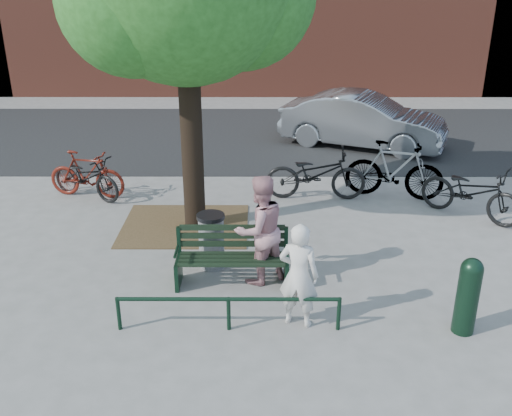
{
  "coord_description": "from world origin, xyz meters",
  "views": [
    {
      "loc": [
        0.39,
        -7.78,
        4.6
      ],
      "look_at": [
        0.37,
        1.0,
        0.88
      ],
      "focal_mm": 40.0,
      "sensor_mm": 36.0,
      "label": 1
    }
  ],
  "objects_px": {
    "litter_bin": "(211,240)",
    "bicycle_c": "(316,174)",
    "person_right": "(260,230)",
    "bollard": "(468,293)",
    "parked_car": "(363,121)",
    "person_left": "(299,275)",
    "park_bench": "(232,255)"
  },
  "relations": [
    {
      "from": "bicycle_c",
      "to": "person_right",
      "type": "bearing_deg",
      "value": 163.67
    },
    {
      "from": "person_left",
      "to": "litter_bin",
      "type": "xyz_separation_m",
      "value": [
        -1.31,
        1.65,
        -0.29
      ]
    },
    {
      "from": "parked_car",
      "to": "bicycle_c",
      "type": "bearing_deg",
      "value": -179.47
    },
    {
      "from": "person_right",
      "to": "bollard",
      "type": "bearing_deg",
      "value": 122.31
    },
    {
      "from": "litter_bin",
      "to": "park_bench",
      "type": "bearing_deg",
      "value": -55.17
    },
    {
      "from": "person_right",
      "to": "bollard",
      "type": "relative_size",
      "value": 1.58
    },
    {
      "from": "person_left",
      "to": "parked_car",
      "type": "height_order",
      "value": "person_left"
    },
    {
      "from": "litter_bin",
      "to": "person_left",
      "type": "bearing_deg",
      "value": -51.5
    },
    {
      "from": "parked_car",
      "to": "park_bench",
      "type": "bearing_deg",
      "value": 179.79
    },
    {
      "from": "bicycle_c",
      "to": "park_bench",
      "type": "bearing_deg",
      "value": 158.05
    },
    {
      "from": "person_left",
      "to": "bicycle_c",
      "type": "distance_m",
      "value": 4.74
    },
    {
      "from": "park_bench",
      "to": "person_left",
      "type": "relative_size",
      "value": 1.14
    },
    {
      "from": "person_left",
      "to": "bicycle_c",
      "type": "bearing_deg",
      "value": -79.67
    },
    {
      "from": "person_right",
      "to": "bicycle_c",
      "type": "distance_m",
      "value": 3.7
    },
    {
      "from": "park_bench",
      "to": "bicycle_c",
      "type": "xyz_separation_m",
      "value": [
        1.63,
        3.56,
        0.08
      ]
    },
    {
      "from": "person_right",
      "to": "parked_car",
      "type": "xyz_separation_m",
      "value": [
        2.84,
        7.36,
        -0.15
      ]
    },
    {
      "from": "person_right",
      "to": "litter_bin",
      "type": "relative_size",
      "value": 1.88
    },
    {
      "from": "park_bench",
      "to": "bollard",
      "type": "bearing_deg",
      "value": -22.28
    },
    {
      "from": "bollard",
      "to": "litter_bin",
      "type": "height_order",
      "value": "bollard"
    },
    {
      "from": "bicycle_c",
      "to": "parked_car",
      "type": "distance_m",
      "value": 4.21
    },
    {
      "from": "park_bench",
      "to": "person_left",
      "type": "bearing_deg",
      "value": -49.92
    },
    {
      "from": "bollard",
      "to": "bicycle_c",
      "type": "bearing_deg",
      "value": 107.9
    },
    {
      "from": "person_right",
      "to": "bicycle_c",
      "type": "height_order",
      "value": "person_right"
    },
    {
      "from": "bollard",
      "to": "parked_car",
      "type": "relative_size",
      "value": 0.25
    },
    {
      "from": "bollard",
      "to": "parked_car",
      "type": "height_order",
      "value": "parked_car"
    },
    {
      "from": "bollard",
      "to": "bicycle_c",
      "type": "distance_m",
      "value": 5.12
    },
    {
      "from": "park_bench",
      "to": "bicycle_c",
      "type": "distance_m",
      "value": 3.91
    },
    {
      "from": "bollard",
      "to": "person_left",
      "type": "bearing_deg",
      "value": 175.38
    },
    {
      "from": "park_bench",
      "to": "person_right",
      "type": "distance_m",
      "value": 0.59
    },
    {
      "from": "litter_bin",
      "to": "parked_car",
      "type": "distance_m",
      "value": 7.81
    },
    {
      "from": "litter_bin",
      "to": "bicycle_c",
      "type": "distance_m",
      "value": 3.63
    },
    {
      "from": "bollard",
      "to": "bicycle_c",
      "type": "xyz_separation_m",
      "value": [
        -1.57,
        4.87,
        -0.04
      ]
    }
  ]
}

